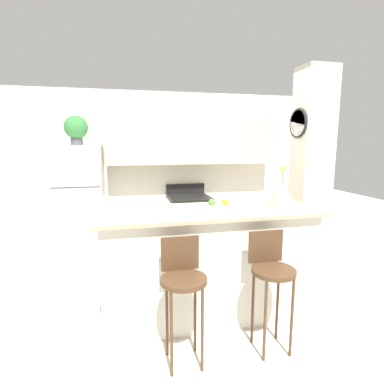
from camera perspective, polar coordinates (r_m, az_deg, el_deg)
name	(u,v)px	position (r m, az deg, el deg)	size (l,w,h in m)	color
ground_plane	(208,314)	(3.33, 3.08, -22.18)	(14.00, 14.00, 0.00)	beige
wall_back	(182,158)	(4.93, -1.98, 6.46)	(5.60, 0.38, 2.55)	silver
pillar_right	(310,184)	(3.63, 21.53, 1.39)	(0.38, 0.32, 2.55)	silver
counter_bar	(209,263)	(3.08, 3.17, -13.35)	(2.16, 0.76, 1.10)	silver
refrigerator	(81,205)	(4.63, -20.44, -2.30)	(0.65, 0.73, 1.71)	white
stove_range	(189,224)	(4.82, -0.55, -6.09)	(0.64, 0.65, 1.07)	white
bar_stool_left	(183,281)	(2.43, -1.76, -16.66)	(0.36, 0.36, 1.00)	#4C331E
bar_stool_right	(271,272)	(2.66, 14.83, -14.59)	(0.36, 0.36, 1.00)	#4C331E
potted_plant_on_fridge	(76,128)	(4.55, -21.22, 11.21)	(0.32, 0.32, 0.41)	#4C4C51
orchid_vase	(282,196)	(3.23, 16.71, -0.70)	(0.15, 0.15, 0.43)	white
fruit_bowl	(218,206)	(2.91, 5.05, -2.77)	(0.29, 0.29, 0.11)	silver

